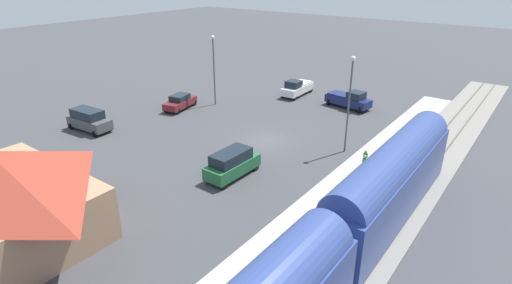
{
  "coord_description": "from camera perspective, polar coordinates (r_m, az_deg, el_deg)",
  "views": [
    {
      "loc": [
        -20.81,
        29.85,
        15.58
      ],
      "look_at": [
        -0.83,
        2.85,
        1.0
      ],
      "focal_mm": 28.63,
      "sensor_mm": 36.0,
      "label": 1
    }
  ],
  "objects": [
    {
      "name": "suv_charcoal",
      "position": [
        44.92,
        -22.32,
        2.91
      ],
      "size": [
        5.01,
        2.63,
        2.22
      ],
      "color": "#47494F",
      "rests_on": "ground"
    },
    {
      "name": "sedan_maroon",
      "position": [
        48.87,
        -10.57,
        5.55
      ],
      "size": [
        2.7,
        4.78,
        1.74
      ],
      "color": "maroon",
      "rests_on": "ground"
    },
    {
      "name": "pickup_navy",
      "position": [
        49.68,
        12.86,
        5.83
      ],
      "size": [
        5.63,
        3.09,
        2.14
      ],
      "color": "navy",
      "rests_on": "ground"
    },
    {
      "name": "light_pole_lot_center",
      "position": [
        48.84,
        -5.93,
        11.01
      ],
      "size": [
        0.44,
        0.44,
        8.26
      ],
      "color": "#515156",
      "rests_on": "ground"
    },
    {
      "name": "station_building",
      "position": [
        28.91,
        -32.1,
        -6.29
      ],
      "size": [
        12.09,
        8.94,
        5.74
      ],
      "color": "tan",
      "rests_on": "ground"
    },
    {
      "name": "pedestrian_on_platform",
      "position": [
        33.16,
        14.9,
        -2.94
      ],
      "size": [
        0.36,
        0.36,
        1.71
      ],
      "color": "#333338",
      "rests_on": "platform"
    },
    {
      "name": "ground_plane",
      "position": [
        39.59,
        1.49,
        0.27
      ],
      "size": [
        200.0,
        200.0,
        0.0
      ],
      "primitive_type": "plane",
      "color": "#424247"
    },
    {
      "name": "railway_track",
      "position": [
        34.32,
        21.06,
        -5.08
      ],
      "size": [
        4.8,
        70.0,
        0.3
      ],
      "color": "gray",
      "rests_on": "ground"
    },
    {
      "name": "light_pole_near_platform",
      "position": [
        36.2,
        12.96,
        6.5
      ],
      "size": [
        0.44,
        0.44,
        8.69
      ],
      "color": "#515156",
      "rests_on": "ground"
    },
    {
      "name": "suv_green",
      "position": [
        32.44,
        -3.37,
        -3.0
      ],
      "size": [
        2.06,
        4.94,
        2.22
      ],
      "color": "#236638",
      "rests_on": "ground"
    },
    {
      "name": "platform",
      "position": [
        35.3,
        14.91,
        -3.31
      ],
      "size": [
        3.2,
        46.0,
        0.3
      ],
      "color": "#B7B2A8",
      "rests_on": "ground"
    },
    {
      "name": "pickup_white",
      "position": [
        53.51,
        5.74,
        7.56
      ],
      "size": [
        2.16,
        5.47,
        2.14
      ],
      "color": "white",
      "rests_on": "ground"
    },
    {
      "name": "pedestrian_waiting_far",
      "position": [
        34.05,
        14.99,
        -2.23
      ],
      "size": [
        0.36,
        0.36,
        1.71
      ],
      "color": "brown",
      "rests_on": "platform"
    }
  ]
}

